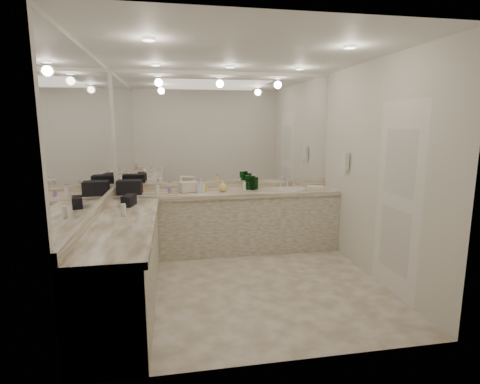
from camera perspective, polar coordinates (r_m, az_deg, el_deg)
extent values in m
plane|color=beige|center=(4.53, 0.54, -13.78)|extent=(3.20, 3.20, 0.00)
plane|color=white|center=(4.21, 0.60, 20.57)|extent=(3.20, 3.20, 0.00)
cube|color=silver|center=(5.65, -2.29, 4.71)|extent=(3.20, 0.02, 2.60)
cube|color=silver|center=(4.19, -21.50, 2.03)|extent=(0.02, 3.00, 2.60)
cube|color=silver|center=(4.74, 19.95, 3.02)|extent=(0.02, 3.00, 2.60)
cube|color=beige|center=(5.51, -1.79, -4.74)|extent=(3.20, 0.60, 0.84)
cube|color=beige|center=(5.40, -1.80, -0.15)|extent=(3.20, 0.64, 0.06)
cube|color=beige|center=(4.06, -17.26, -10.79)|extent=(0.60, 2.40, 0.84)
cube|color=beige|center=(3.93, -17.47, -4.64)|extent=(0.64, 2.42, 0.06)
cube|color=beige|center=(5.67, -2.24, 1.17)|extent=(3.20, 0.04, 0.10)
cube|color=beige|center=(4.24, -20.92, -2.64)|extent=(0.04, 3.00, 0.10)
cube|color=white|center=(5.61, -2.31, 9.53)|extent=(3.12, 0.01, 1.55)
cube|color=white|center=(4.15, -21.77, 8.54)|extent=(0.01, 2.92, 1.55)
cylinder|color=white|center=(5.62, 7.80, 0.43)|extent=(0.44, 0.44, 0.03)
cube|color=silver|center=(5.81, 7.18, 1.51)|extent=(0.24, 0.16, 0.14)
cube|color=white|center=(5.33, 15.81, 4.53)|extent=(0.06, 0.10, 0.24)
cube|color=white|center=(4.35, 22.88, -1.11)|extent=(0.02, 0.82, 2.10)
cube|color=black|center=(5.35, -16.45, 0.67)|extent=(0.34, 0.22, 0.19)
cube|color=black|center=(4.61, -16.57, -1.18)|extent=(0.16, 0.26, 0.13)
cube|color=beige|center=(5.35, -7.85, 0.74)|extent=(0.28, 0.22, 0.14)
cube|color=white|center=(5.70, 11.43, 0.70)|extent=(0.25, 0.19, 0.04)
cylinder|color=white|center=(4.10, -17.34, -2.69)|extent=(0.05, 0.05, 0.12)
imported|color=white|center=(5.43, -9.02, 1.19)|extent=(0.08, 0.08, 0.20)
imported|color=white|center=(5.28, -5.96, 0.93)|extent=(0.11, 0.11, 0.19)
imported|color=#EDCA84|center=(5.33, -2.65, 0.96)|extent=(0.17, 0.17, 0.17)
cylinder|color=#0B4914|center=(5.52, 2.41, 1.35)|extent=(0.07, 0.07, 0.18)
cylinder|color=#0B4914|center=(5.52, 1.77, 1.45)|extent=(0.06, 0.06, 0.20)
cylinder|color=#0B4914|center=(5.60, 1.60, 1.52)|extent=(0.06, 0.06, 0.19)
cylinder|color=#0B4914|center=(5.46, 1.95, 1.39)|extent=(0.07, 0.07, 0.21)
cylinder|color=#0B4914|center=(5.49, 1.18, 1.44)|extent=(0.07, 0.07, 0.21)
cylinder|color=#9966B2|center=(5.35, -10.68, 0.29)|extent=(0.05, 0.05, 0.07)
cylinder|color=white|center=(5.31, -12.49, 0.41)|extent=(0.05, 0.05, 0.12)
cylinder|color=white|center=(5.50, 0.77, 0.97)|extent=(0.06, 0.06, 0.12)
cylinder|color=#E57F66|center=(5.50, -14.61, 0.34)|extent=(0.06, 0.06, 0.06)
cylinder|color=#F2D84C|center=(5.37, -5.21, 0.57)|extent=(0.05, 0.05, 0.09)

